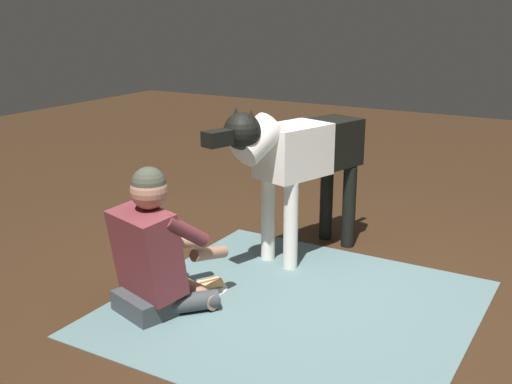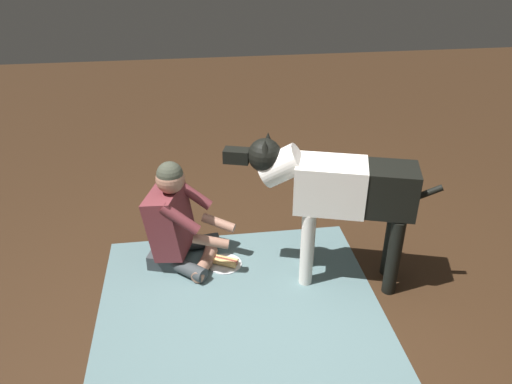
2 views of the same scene
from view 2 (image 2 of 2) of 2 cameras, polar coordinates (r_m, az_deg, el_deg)
The scene contains 5 objects.
ground_plane at distance 3.40m, azimuth 1.37°, elevation -14.73°, with size 14.20×14.20×0.00m, color #352213.
area_rug at distance 3.43m, azimuth -1.69°, elevation -14.10°, with size 1.93×1.95×0.01m, color slate.
person_sitting_on_floor at distance 3.76m, azimuth -9.17°, elevation -3.54°, with size 0.70×0.59×0.85m.
large_dog at distance 3.40m, azimuth 9.38°, elevation 0.09°, with size 1.42×0.57×1.10m.
hot_dog_on_plate at distance 3.86m, azimuth -3.60°, elevation -8.10°, with size 0.26×0.26×0.06m.
Camera 2 is at (0.41, 2.41, 2.36)m, focal length 34.60 mm.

